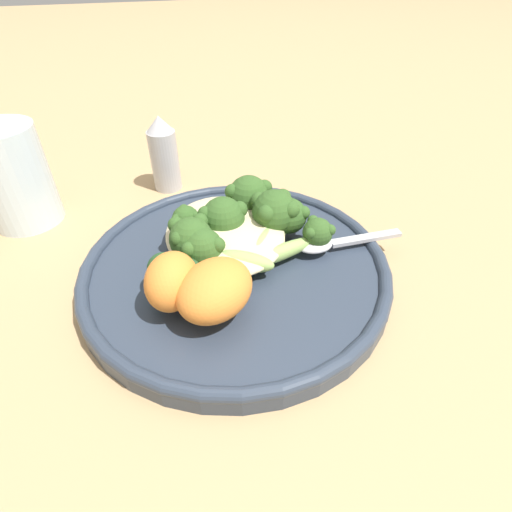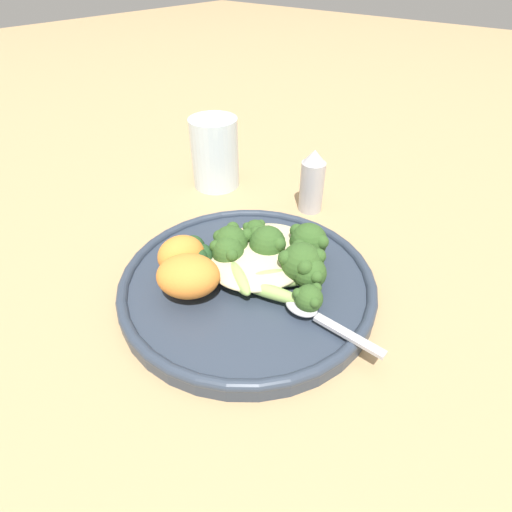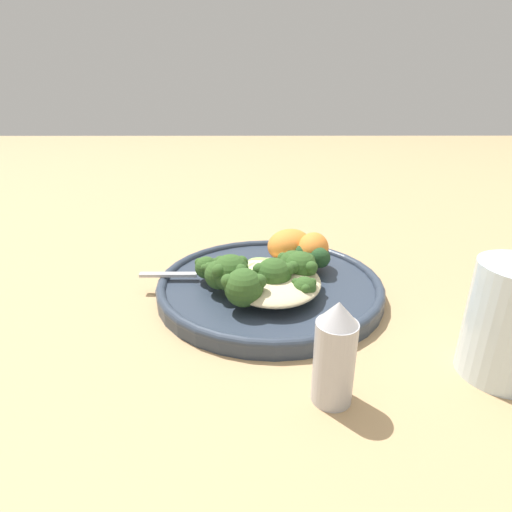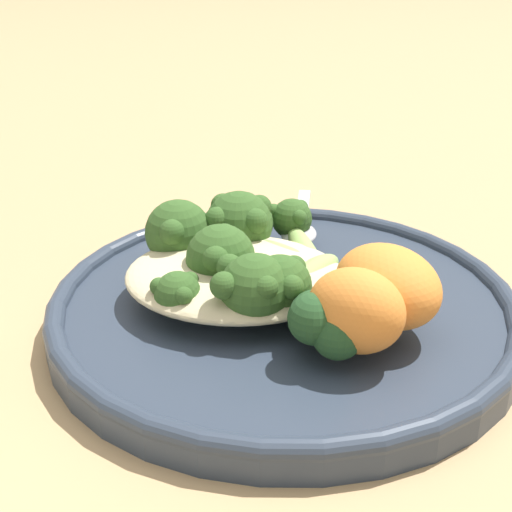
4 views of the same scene
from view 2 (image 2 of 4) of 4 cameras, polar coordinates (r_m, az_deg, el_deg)
ground_plane at (r=0.45m, az=1.80°, el=-5.09°), size 4.00×4.00×0.00m
plate at (r=0.44m, az=-1.21°, el=-3.81°), size 0.28×0.28×0.02m
quinoa_mound at (r=0.45m, az=0.88°, el=0.20°), size 0.13×0.11×0.02m
broccoli_stalk_0 at (r=0.40m, az=5.11°, el=-5.58°), size 0.05×0.10×0.03m
broccoli_stalk_1 at (r=0.41m, az=6.54°, el=-2.64°), size 0.08×0.08×0.03m
broccoli_stalk_2 at (r=0.42m, az=5.58°, el=-1.24°), size 0.09×0.07×0.04m
broccoli_stalk_3 at (r=0.45m, az=6.14°, el=1.17°), size 0.12×0.06×0.04m
broccoli_stalk_4 at (r=0.44m, az=1.37°, el=1.35°), size 0.09×0.05×0.04m
broccoli_stalk_5 at (r=0.45m, az=-0.79°, el=1.10°), size 0.11×0.08×0.03m
broccoli_stalk_6 at (r=0.45m, az=-3.16°, el=1.82°), size 0.07×0.07×0.04m
broccoli_stalk_7 at (r=0.43m, az=-3.60°, el=-0.36°), size 0.06×0.08×0.04m
sweet_potato_chunk_0 at (r=0.43m, az=-10.62°, el=0.08°), size 0.06×0.06×0.04m
sweet_potato_chunk_1 at (r=0.41m, az=-9.65°, el=-2.84°), size 0.08×0.08×0.04m
kale_tuft at (r=0.44m, az=-9.22°, el=0.06°), size 0.05×0.05×0.03m
spoon at (r=0.39m, az=8.14°, el=-8.12°), size 0.02×0.11×0.01m
water_glass at (r=0.63m, az=-5.89°, el=14.42°), size 0.07×0.07×0.11m
salt_shaker at (r=0.57m, az=8.04°, el=10.51°), size 0.03×0.03×0.09m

